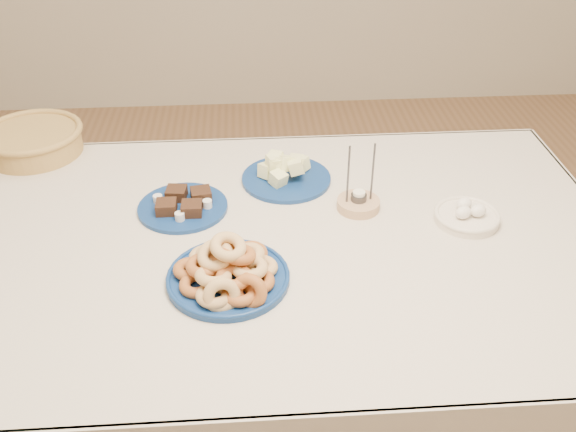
% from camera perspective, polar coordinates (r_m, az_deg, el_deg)
% --- Properties ---
extents(ground, '(5.00, 5.00, 0.00)m').
position_cam_1_polar(ground, '(2.15, -0.10, -18.32)').
color(ground, brown).
rests_on(ground, ground).
extents(dining_table, '(1.71, 1.11, 0.75)m').
position_cam_1_polar(dining_table, '(1.68, -0.12, -4.85)').
color(dining_table, brown).
rests_on(dining_table, ground).
extents(donut_platter, '(0.29, 0.29, 0.13)m').
position_cam_1_polar(donut_platter, '(1.47, -5.35, -4.94)').
color(donut_platter, navy).
rests_on(donut_platter, dining_table).
extents(melon_plate, '(0.31, 0.31, 0.09)m').
position_cam_1_polar(melon_plate, '(1.84, -0.27, 3.84)').
color(melon_plate, navy).
rests_on(melon_plate, dining_table).
extents(brownie_plate, '(0.25, 0.25, 0.04)m').
position_cam_1_polar(brownie_plate, '(1.74, -9.30, 0.96)').
color(brownie_plate, navy).
rests_on(brownie_plate, dining_table).
extents(wicker_basket, '(0.32, 0.32, 0.08)m').
position_cam_1_polar(wicker_basket, '(2.13, -21.75, 6.31)').
color(wicker_basket, olive).
rests_on(wicker_basket, dining_table).
extents(candle_holder, '(0.13, 0.13, 0.19)m').
position_cam_1_polar(candle_holder, '(1.73, 6.27, 1.18)').
color(candle_holder, tan).
rests_on(candle_holder, dining_table).
extents(egg_bowl, '(0.22, 0.22, 0.06)m').
position_cam_1_polar(egg_bowl, '(1.73, 15.62, 0.05)').
color(egg_bowl, silver).
rests_on(egg_bowl, dining_table).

